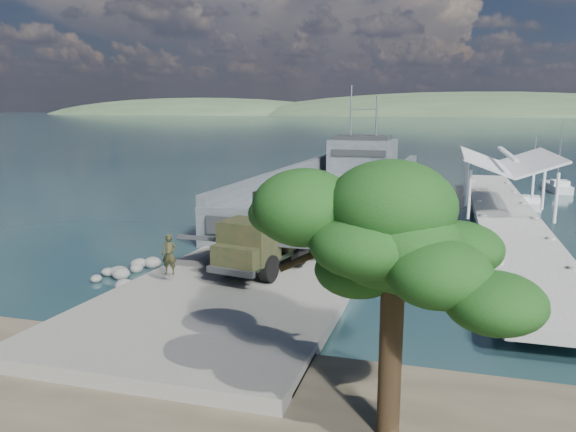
# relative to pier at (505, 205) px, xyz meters

# --- Properties ---
(ground) EXTENTS (1400.00, 1400.00, 0.00)m
(ground) POSITION_rel_pier_xyz_m (-13.00, -18.77, -1.60)
(ground) COLOR #173139
(ground) RESTS_ON ground
(boat_ramp) EXTENTS (10.00, 18.00, 0.50)m
(boat_ramp) POSITION_rel_pier_xyz_m (-13.00, -19.77, -1.35)
(boat_ramp) COLOR gray
(boat_ramp) RESTS_ON ground
(shoreline_rocks) EXTENTS (3.20, 5.60, 0.90)m
(shoreline_rocks) POSITION_rel_pier_xyz_m (-19.20, -18.27, -1.60)
(shoreline_rocks) COLOR #585855
(shoreline_rocks) RESTS_ON ground
(distant_headlands) EXTENTS (1000.00, 240.00, 48.00)m
(distant_headlands) POSITION_rel_pier_xyz_m (37.00, 541.23, -1.60)
(distant_headlands) COLOR #3A5334
(distant_headlands) RESTS_ON ground
(pier) EXTENTS (6.40, 44.00, 6.10)m
(pier) POSITION_rel_pier_xyz_m (0.00, 0.00, 0.00)
(pier) COLOR gray
(pier) RESTS_ON ground
(landing_craft) EXTENTS (11.27, 38.89, 11.44)m
(landing_craft) POSITION_rel_pier_xyz_m (-12.92, 4.69, -0.66)
(landing_craft) COLOR #42494E
(landing_craft) RESTS_ON ground
(military_truck) EXTENTS (3.94, 8.31, 3.71)m
(military_truck) POSITION_rel_pier_xyz_m (-12.31, -15.00, 0.75)
(military_truck) COLOR black
(military_truck) RESTS_ON boat_ramp
(soldier) EXTENTS (0.75, 0.56, 1.88)m
(soldier) POSITION_rel_pier_xyz_m (-16.10, -19.33, -0.16)
(soldier) COLOR black
(soldier) RESTS_ON boat_ramp
(sailboat_near) EXTENTS (2.01, 5.27, 6.26)m
(sailboat_near) POSITION_rel_pier_xyz_m (2.99, 9.29, -1.27)
(sailboat_near) COLOR white
(sailboat_near) RESTS_ON ground
(sailboat_far) EXTENTS (2.13, 5.91, 7.06)m
(sailboat_far) POSITION_rel_pier_xyz_m (6.87, 20.14, -1.22)
(sailboat_far) COLOR white
(sailboat_far) RESTS_ON ground
(overhang_tree) EXTENTS (7.20, 6.63, 6.54)m
(overhang_tree) POSITION_rel_pier_xyz_m (-5.74, -28.29, 3.64)
(overhang_tree) COLOR black
(overhang_tree) RESTS_ON ground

